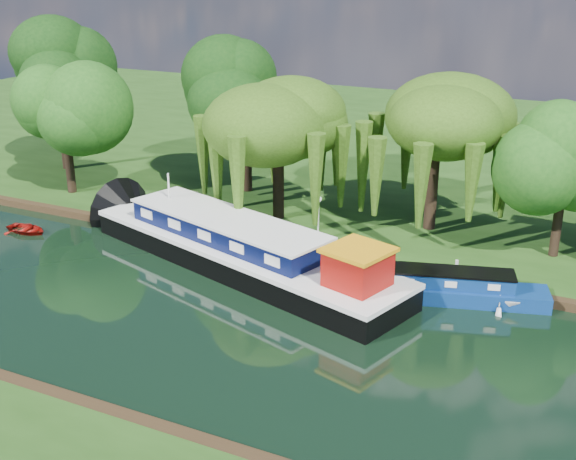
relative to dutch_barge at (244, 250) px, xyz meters
The scene contains 15 objects.
ground 6.19m from the dutch_barge, 72.78° to the right, with size 120.00×120.00×0.00m, color black.
far_bank 28.25m from the dutch_barge, 86.33° to the left, with size 120.00×52.00×0.45m, color #1A3A0F.
dutch_barge is the anchor object (origin of this frame).
narrowboat 9.95m from the dutch_barge, ahead, with size 11.48×4.98×1.66m.
red_dinghy 14.59m from the dutch_barge, behind, with size 1.96×2.75×0.57m, color maroon.
white_cruiser 13.45m from the dutch_barge, ahead, with size 2.15×2.49×1.31m, color silver.
willow_left 8.84m from the dutch_barge, 101.02° to the left, with size 6.80×6.80×8.15m.
willow_right 13.06m from the dutch_barge, 49.93° to the left, with size 6.75×6.75×8.22m.
tree_far_left 18.16m from the dutch_barge, 161.92° to the left, with size 5.32×5.32×8.58m.
tree_far_back 24.06m from the dutch_barge, 154.64° to the left, with size 6.07×6.07×10.21m.
tree_far_mid 13.73m from the dutch_barge, 117.69° to the left, with size 5.84×5.84×9.56m.
tree_far_right 17.41m from the dutch_barge, 27.87° to the left, with size 4.42×4.42×7.24m.
lamppost 5.39m from the dutch_barge, 63.75° to the left, with size 0.36×0.36×2.56m.
mooring_posts 2.89m from the dutch_barge, 63.11° to the left, with size 19.16×0.16×1.00m.
reeds_near 15.97m from the dutch_barge, 57.06° to the right, with size 33.70×1.50×1.10m.
Camera 1 is at (15.69, -25.27, 15.74)m, focal length 45.00 mm.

